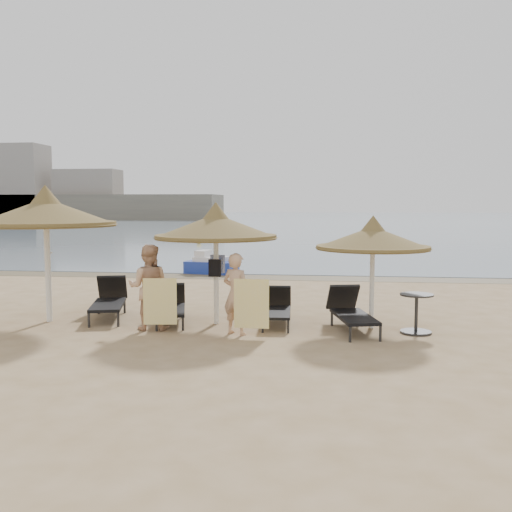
{
  "coord_description": "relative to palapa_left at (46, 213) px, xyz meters",
  "views": [
    {
      "loc": [
        2.0,
        -11.15,
        2.71
      ],
      "look_at": [
        0.48,
        1.2,
        1.55
      ],
      "focal_mm": 40.0,
      "sensor_mm": 36.0,
      "label": 1
    }
  ],
  "objects": [
    {
      "name": "lounger_far_right",
      "position": [
        6.82,
        -0.03,
        -2.08
      ],
      "size": [
        1.1,
        2.12,
        0.9
      ],
      "rotation": [
        0.0,
        0.0,
        0.22
      ],
      "color": "#282829",
      "rests_on": "ground"
    },
    {
      "name": "sea",
      "position": [
        4.28,
        78.94,
        -2.47
      ],
      "size": [
        200.0,
        140.0,
        0.03
      ],
      "primitive_type": "cube",
      "color": "slate",
      "rests_on": "ground"
    },
    {
      "name": "lounger_near_left",
      "position": [
        2.77,
        0.35,
        -2.11
      ],
      "size": [
        1.03,
        1.94,
        0.83
      ],
      "rotation": [
        0.0,
        0.0,
        0.24
      ],
      "color": "#282829",
      "rests_on": "ground"
    },
    {
      "name": "palapa_right",
      "position": [
        7.28,
        0.22,
        -0.53
      ],
      "size": [
        2.47,
        2.47,
        2.45
      ],
      "rotation": [
        0.0,
        0.0,
        0.14
      ],
      "color": "white",
      "rests_on": "ground"
    },
    {
      "name": "ground",
      "position": [
        4.28,
        -1.06,
        -2.48
      ],
      "size": [
        160.0,
        160.0,
        0.0
      ],
      "primitive_type": "plane",
      "color": "tan",
      "rests_on": "ground"
    },
    {
      "name": "pedal_boat",
      "position": [
        1.88,
        9.3,
        -2.16
      ],
      "size": [
        2.07,
        1.47,
        0.88
      ],
      "rotation": [
        0.0,
        0.0,
        -0.21
      ],
      "color": "#1D339B",
      "rests_on": "ground"
    },
    {
      "name": "lounger_far_left",
      "position": [
        1.18,
        0.65,
        -2.06
      ],
      "size": [
        1.2,
        2.19,
        0.93
      ],
      "rotation": [
        0.0,
        0.0,
        0.26
      ],
      "color": "#282829",
      "rests_on": "ground"
    },
    {
      "name": "bag_dark",
      "position": [
        3.85,
        0.08,
        -1.2
      ],
      "size": [
        0.27,
        0.12,
        0.38
      ],
      "rotation": [
        0.0,
        0.0,
        -0.1
      ],
      "color": "black",
      "rests_on": "ground"
    },
    {
      "name": "buoy_left",
      "position": [
        -2.07,
        24.72,
        -2.32
      ],
      "size": [
        0.33,
        0.33,
        0.33
      ],
      "primitive_type": "sphere",
      "color": "yellow",
      "rests_on": "ground"
    },
    {
      "name": "palapa_center",
      "position": [
        3.85,
        0.24,
        -0.31
      ],
      "size": [
        2.76,
        2.76,
        2.73
      ],
      "rotation": [
        0.0,
        0.0,
        0.03
      ],
      "color": "white",
      "rests_on": "ground"
    },
    {
      "name": "bag_patterned",
      "position": [
        3.85,
        0.42,
        -1.15
      ],
      "size": [
        0.34,
        0.18,
        0.41
      ],
      "rotation": [
        0.0,
        0.0,
        -0.26
      ],
      "color": "silver",
      "rests_on": "ground"
    },
    {
      "name": "person_right",
      "position": [
        4.46,
        -0.75,
        -1.5
      ],
      "size": [
        1.06,
        0.9,
        1.96
      ],
      "primitive_type": "imported",
      "rotation": [
        0.0,
        0.0,
        2.72
      ],
      "color": "tan",
      "rests_on": "ground"
    },
    {
      "name": "towel_left",
      "position": [
        2.87,
        -0.86,
        -1.81
      ],
      "size": [
        0.69,
        0.12,
        0.97
      ],
      "rotation": [
        0.0,
        0.0,
        0.15
      ],
      "color": "yellow",
      "rests_on": "ground"
    },
    {
      "name": "buoy_mid",
      "position": [
        8.55,
        29.95,
        -2.32
      ],
      "size": [
        0.32,
        0.32,
        0.32
      ],
      "primitive_type": "sphere",
      "color": "yellow",
      "rests_on": "ground"
    },
    {
      "name": "far_shore",
      "position": [
        -20.82,
        76.77,
        0.43
      ],
      "size": [
        150.0,
        54.8,
        12.0
      ],
      "color": "#736C5B",
      "rests_on": "ground"
    },
    {
      "name": "wet_sand_strip",
      "position": [
        4.28,
        8.34,
        -2.48
      ],
      "size": [
        200.0,
        1.6,
        0.01
      ],
      "primitive_type": "cube",
      "color": "brown",
      "rests_on": "ground"
    },
    {
      "name": "person_left",
      "position": [
        2.52,
        -0.51,
        -1.42
      ],
      "size": [
        1.03,
        0.72,
        2.13
      ],
      "primitive_type": "imported",
      "rotation": [
        0.0,
        0.0,
        3.23
      ],
      "color": "tan",
      "rests_on": "ground"
    },
    {
      "name": "side_table",
      "position": [
        8.17,
        -0.19,
        -2.09
      ],
      "size": [
        0.69,
        0.69,
        0.83
      ],
      "rotation": [
        0.0,
        0.0,
        0.43
      ],
      "color": "#282829",
      "rests_on": "ground"
    },
    {
      "name": "towel_right",
      "position": [
        4.81,
        -1.0,
        -1.79
      ],
      "size": [
        0.72,
        0.04,
        1.0
      ],
      "rotation": [
        0.0,
        0.0,
        -0.03
      ],
      "color": "yellow",
      "rests_on": "ground"
    },
    {
      "name": "lounger_near_right",
      "position": [
        5.21,
        0.42,
        -2.13
      ],
      "size": [
        0.67,
        1.81,
        0.8
      ],
      "rotation": [
        0.0,
        0.0,
        0.05
      ],
      "color": "#282829",
      "rests_on": "ground"
    },
    {
      "name": "palapa_left",
      "position": [
        0.0,
        0.0,
        0.0
      ],
      "size": [
        3.15,
        3.15,
        3.12
      ],
      "rotation": [
        0.0,
        0.0,
        -0.18
      ],
      "color": "white",
      "rests_on": "ground"
    }
  ]
}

